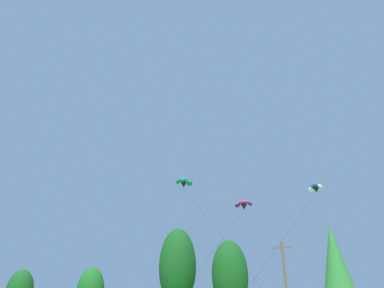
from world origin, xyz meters
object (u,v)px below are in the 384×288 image
at_px(parafoil_kite_high_magenta, 244,205).
at_px(parafoil_kite_far_teal, 184,183).
at_px(utility_pole, 286,286).
at_px(parafoil_kite_mid_blue_white, 316,188).

height_order(parafoil_kite_high_magenta, parafoil_kite_far_teal, parafoil_kite_far_teal).
bearing_deg(parafoil_kite_far_teal, parafoil_kite_high_magenta, 19.52).
distance_m(utility_pole, parafoil_kite_mid_blue_white, 10.99).
relative_size(parafoil_kite_mid_blue_white, parafoil_kite_far_teal, 1.09).
height_order(parafoil_kite_mid_blue_white, parafoil_kite_far_teal, parafoil_kite_far_teal).
bearing_deg(parafoil_kite_high_magenta, parafoil_kite_far_teal, -160.48).
bearing_deg(parafoil_kite_far_teal, parafoil_kite_mid_blue_white, 18.90).
distance_m(parafoil_kite_mid_blue_white, parafoil_kite_far_teal, 14.74).
bearing_deg(parafoil_kite_far_teal, utility_pole, 31.83).
xyz_separation_m(utility_pole, parafoil_kite_mid_blue_white, (4.33, -1.20, 10.03)).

